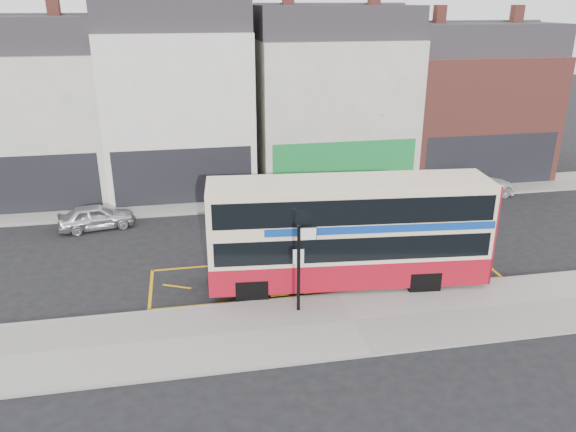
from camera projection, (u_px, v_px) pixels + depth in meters
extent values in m
plane|color=black|center=(335.00, 292.00, 21.63)|extent=(120.00, 120.00, 0.00)
cube|color=gray|center=(352.00, 322.00, 19.49)|extent=(40.00, 4.00, 0.15)
cube|color=gray|center=(338.00, 295.00, 21.26)|extent=(40.00, 0.15, 0.15)
cube|color=gray|center=(284.00, 198.00, 31.69)|extent=(50.00, 3.00, 0.15)
cube|color=beige|center=(36.00, 124.00, 31.62)|extent=(8.00, 8.00, 8.00)
cube|color=#28262B|center=(21.00, 33.00, 29.86)|extent=(8.00, 7.20, 1.80)
cube|color=brown|center=(53.00, 7.00, 28.83)|extent=(0.60, 0.60, 1.20)
cube|color=black|center=(26.00, 186.00, 28.83)|extent=(7.36, 0.06, 3.20)
cube|color=black|center=(27.00, 190.00, 28.92)|extent=(5.60, 0.04, 2.00)
cube|color=silver|center=(179.00, 111.00, 32.83)|extent=(8.00, 8.00, 9.00)
cube|color=#28262B|center=(173.00, 13.00, 30.89)|extent=(8.00, 7.20, 1.80)
cube|color=black|center=(184.00, 178.00, 30.21)|extent=(7.36, 0.06, 3.20)
cube|color=black|center=(184.00, 181.00, 30.30)|extent=(5.60, 0.04, 2.00)
cube|color=beige|center=(328.00, 110.00, 34.47)|extent=(9.00, 8.00, 8.50)
cube|color=#28262B|center=(330.00, 21.00, 32.63)|extent=(9.00, 7.20, 1.80)
cube|color=#157B32|center=(345.00, 169.00, 31.77)|extent=(8.28, 0.06, 3.20)
cube|color=black|center=(344.00, 172.00, 31.86)|extent=(6.30, 0.04, 2.00)
cube|color=brown|center=(463.00, 113.00, 36.21)|extent=(9.00, 8.00, 7.50)
cube|color=#28262B|center=(471.00, 38.00, 34.55)|extent=(9.00, 7.20, 1.80)
cube|color=brown|center=(440.00, 16.00, 32.69)|extent=(0.60, 0.60, 1.20)
cube|color=brown|center=(517.00, 15.00, 33.55)|extent=(0.60, 0.60, 1.20)
cube|color=black|center=(491.00, 161.00, 33.33)|extent=(8.28, 0.06, 3.20)
cube|color=black|center=(490.00, 164.00, 33.42)|extent=(6.30, 0.04, 2.00)
cube|color=beige|center=(348.00, 230.00, 21.46)|extent=(10.82, 3.34, 3.92)
cube|color=maroon|center=(347.00, 264.00, 21.97)|extent=(10.86, 3.38, 1.06)
cube|color=maroon|center=(482.00, 225.00, 21.96)|extent=(0.27, 2.46, 3.92)
cube|color=black|center=(348.00, 237.00, 21.56)|extent=(10.40, 3.36, 0.92)
cube|color=black|center=(349.00, 201.00, 21.04)|extent=(10.40, 3.36, 0.97)
cube|color=navy|center=(374.00, 217.00, 21.37)|extent=(8.70, 3.20, 0.29)
cube|color=black|center=(209.00, 248.00, 21.15)|extent=(0.25, 2.22, 1.55)
cube|color=black|center=(207.00, 206.00, 20.55)|extent=(0.25, 2.22, 0.97)
cube|color=black|center=(208.00, 225.00, 20.82)|extent=(0.20, 1.69, 0.34)
cube|color=beige|center=(350.00, 183.00, 20.78)|extent=(10.81, 3.24, 0.12)
cylinder|color=black|center=(252.00, 291.00, 20.75)|extent=(0.99, 0.35, 0.97)
cylinder|color=black|center=(250.00, 265.00, 22.78)|extent=(0.99, 0.35, 0.97)
cylinder|color=black|center=(425.00, 282.00, 21.36)|extent=(0.99, 0.35, 0.97)
cylinder|color=black|center=(408.00, 258.00, 23.39)|extent=(0.99, 0.35, 0.97)
cube|color=black|center=(299.00, 269.00, 19.54)|extent=(0.12, 0.12, 3.26)
cube|color=white|center=(308.00, 234.00, 19.11)|extent=(0.59, 0.09, 0.48)
cube|color=white|center=(298.00, 257.00, 19.45)|extent=(0.38, 0.06, 0.54)
imported|color=silver|center=(96.00, 217.00, 27.51)|extent=(3.81, 2.13, 1.22)
imported|color=#3C4044|center=(260.00, 207.00, 28.80)|extent=(3.92, 2.40, 1.22)
imported|color=white|center=(475.00, 185.00, 32.11)|extent=(4.82, 2.28, 1.36)
cylinder|color=#2F2415|center=(21.00, 185.00, 30.09)|extent=(0.24, 0.24, 2.50)
cylinder|color=#2F2415|center=(377.00, 171.00, 33.24)|extent=(0.24, 0.24, 2.19)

